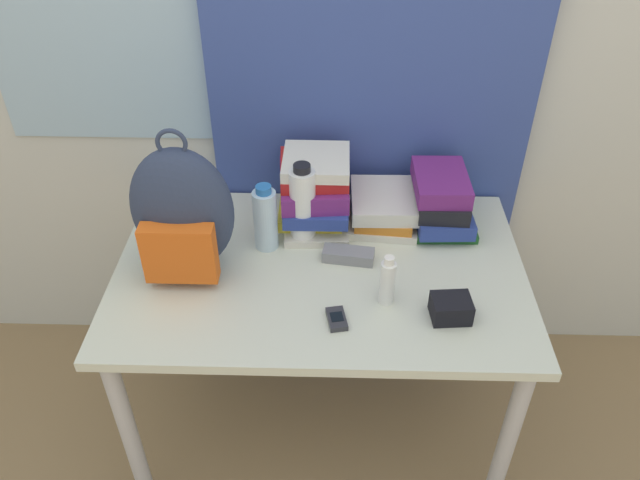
# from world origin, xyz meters

# --- Properties ---
(wall_back) EXTENTS (6.00, 0.06, 2.50)m
(wall_back) POSITION_xyz_m (-0.00, 0.85, 1.25)
(wall_back) COLOR beige
(wall_back) RESTS_ON ground_plane
(curtain_blue) EXTENTS (1.01, 0.04, 2.50)m
(curtain_blue) POSITION_xyz_m (0.15, 0.80, 1.25)
(curtain_blue) COLOR #384C93
(curtain_blue) RESTS_ON ground_plane
(desk) EXTENTS (1.19, 0.77, 0.72)m
(desk) POSITION_xyz_m (0.00, 0.38, 0.63)
(desk) COLOR beige
(desk) RESTS_ON ground_plane
(backpack) EXTENTS (0.28, 0.20, 0.44)m
(backpack) POSITION_xyz_m (-0.38, 0.38, 0.91)
(backpack) COLOR #2D3851
(backpack) RESTS_ON desk
(book_stack_left) EXTENTS (0.22, 0.29, 0.24)m
(book_stack_left) POSITION_xyz_m (-0.02, 0.61, 0.84)
(book_stack_left) COLOR silver
(book_stack_left) RESTS_ON desk
(book_stack_center) EXTENTS (0.24, 0.25, 0.10)m
(book_stack_center) POSITION_xyz_m (0.20, 0.62, 0.77)
(book_stack_center) COLOR silver
(book_stack_center) RESTS_ON desk
(book_stack_right) EXTENTS (0.22, 0.27, 0.18)m
(book_stack_right) POSITION_xyz_m (0.37, 0.61, 0.80)
(book_stack_right) COLOR #1E5623
(book_stack_right) RESTS_ON desk
(water_bottle) EXTENTS (0.07, 0.07, 0.21)m
(water_bottle) POSITION_xyz_m (-0.16, 0.48, 0.82)
(water_bottle) COLOR silver
(water_bottle) RESTS_ON desk
(sports_bottle) EXTENTS (0.08, 0.08, 0.27)m
(sports_bottle) POSITION_xyz_m (-0.06, 0.51, 0.85)
(sports_bottle) COLOR white
(sports_bottle) RESTS_ON desk
(sunscreen_bottle) EXTENTS (0.04, 0.04, 0.15)m
(sunscreen_bottle) POSITION_xyz_m (0.18, 0.24, 0.79)
(sunscreen_bottle) COLOR white
(sunscreen_bottle) RESTS_ON desk
(cell_phone) EXTENTS (0.06, 0.09, 0.02)m
(cell_phone) POSITION_xyz_m (0.05, 0.16, 0.73)
(cell_phone) COLOR #2D2D33
(cell_phone) RESTS_ON desk
(sunglasses_case) EXTENTS (0.16, 0.08, 0.04)m
(sunglasses_case) POSITION_xyz_m (0.08, 0.42, 0.74)
(sunglasses_case) COLOR gray
(sunglasses_case) RESTS_ON desk
(camera_pouch) EXTENTS (0.11, 0.09, 0.06)m
(camera_pouch) POSITION_xyz_m (0.35, 0.19, 0.75)
(camera_pouch) COLOR black
(camera_pouch) RESTS_ON desk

